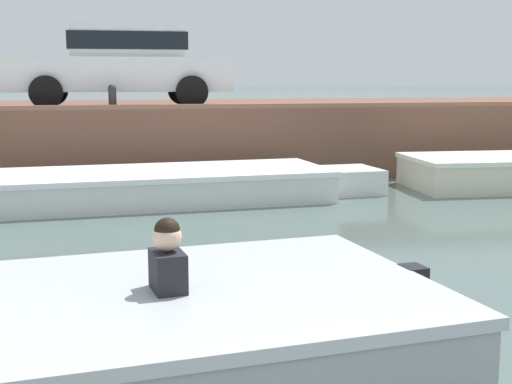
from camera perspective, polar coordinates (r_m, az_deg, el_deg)
name	(u,v)px	position (r m, az deg, el deg)	size (l,w,h in m)	color
ground_plane	(230,276)	(7.11, -2.13, -6.69)	(400.00, 400.00, 0.00)	#4C605B
far_quay_wall	(148,135)	(16.00, -8.60, 4.53)	(60.00, 6.00, 1.39)	brown
far_wall_coping	(161,107)	(13.10, -7.60, 6.78)	(60.00, 0.24, 0.08)	brown
boat_moored_central_white	(173,186)	(11.40, -6.65, 0.52)	(6.57, 2.30, 0.50)	white
car_left_inner_white	(122,63)	(14.24, -10.67, 10.13)	(4.28, 1.97, 1.54)	white
mooring_bollard_mid	(112,96)	(13.16, -11.41, 7.57)	(0.15, 0.15, 0.44)	#2D2B28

